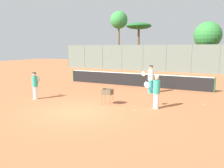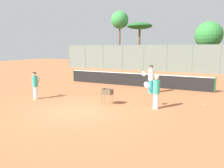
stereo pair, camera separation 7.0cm
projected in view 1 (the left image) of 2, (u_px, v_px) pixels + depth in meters
The scene contains 17 objects.
ground_plane at pixel (77, 111), 10.75m from camera, with size 80.00×80.00×0.00m, color #B7663D.
tennis_net at pixel (134, 79), 17.80m from camera, with size 12.10×0.10×1.07m.
back_fence at pixel (166, 58), 28.25m from camera, with size 31.26×0.08×3.50m.
tree_0 at pixel (119, 21), 34.87m from camera, with size 2.78×2.78×8.89m.
tree_1 at pixel (208, 35), 31.08m from camera, with size 3.85×3.85×6.78m.
tree_3 at pixel (139, 27), 34.45m from camera, with size 3.96×3.96×7.00m.
player_white_outfit at pixel (156, 92), 11.13m from camera, with size 0.91×0.35×1.71m.
player_red_cap at pixel (151, 79), 15.00m from camera, with size 0.96×0.39×1.91m.
player_yellow_shirt at pixel (35, 85), 13.26m from camera, with size 0.38×0.87×1.63m.
ball_cart at pixel (108, 93), 11.98m from camera, with size 0.56×0.41×0.87m.
tennis_ball_0 at pixel (101, 89), 16.27m from camera, with size 0.07×0.07×0.07m, color #D1E54C.
tennis_ball_1 at pixel (205, 104), 11.97m from camera, with size 0.07×0.07×0.07m, color #D1E54C.
tennis_ball_2 at pixel (135, 111), 10.75m from camera, with size 0.07×0.07×0.07m, color #D1E54C.
tennis_ball_3 at pixel (170, 96), 14.04m from camera, with size 0.07×0.07×0.07m, color #D1E54C.
tennis_ball_4 at pixel (100, 85), 18.35m from camera, with size 0.07×0.07×0.07m, color #D1E54C.
tennis_ball_5 at pixel (84, 85), 18.22m from camera, with size 0.07×0.07×0.07m, color #D1E54C.
parked_car at pixel (213, 67), 28.31m from camera, with size 4.20×1.70×1.60m.
Camera 1 is at (6.05, -8.61, 3.10)m, focal length 35.00 mm.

